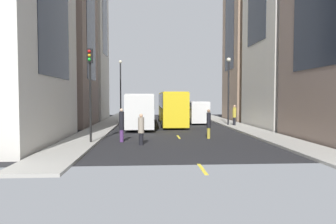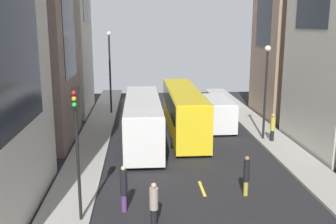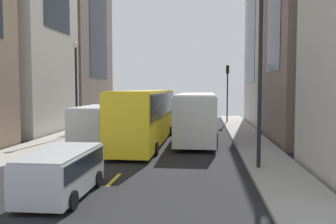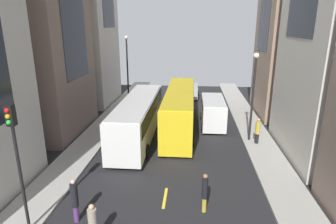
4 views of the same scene
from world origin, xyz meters
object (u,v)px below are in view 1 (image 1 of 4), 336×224
Objects in this scene: pedestrian_walking_far at (234,115)px; traffic_light_near_corner at (90,78)px; delivery_van_white at (197,110)px; city_bus_white at (141,107)px; streetcar_yellow at (171,106)px; pedestrian_waiting_curb at (122,124)px; pedestrian_crossing_near at (209,123)px; car_silver_0 at (172,111)px; pedestrian_crossing_mid at (141,129)px.

traffic_light_near_corner reaches higher than pedestrian_walking_far.
delivery_van_white is 5.50m from pedestrian_walking_far.
city_bus_white is 4.20m from streetcar_yellow.
pedestrian_waiting_curb is 1.06× the size of pedestrian_crossing_near.
car_silver_0 is at bearing -27.87° from pedestrian_crossing_near.
city_bus_white is at bearing 76.32° from traffic_light_near_corner.
car_silver_0 is at bearing 101.30° from delivery_van_white.
streetcar_yellow is at bearing -21.46° from pedestrian_crossing_near.
traffic_light_near_corner is at bearing 173.29° from pedestrian_crossing_mid.
pedestrian_waiting_curb is 3.76m from traffic_light_near_corner.
delivery_van_white is 1.35× the size of car_silver_0.
pedestrian_walking_far is at bearing -53.95° from delivery_van_white.
pedestrian_crossing_near is (0.93, -24.40, 0.22)m from car_silver_0.
pedestrian_crossing_mid is at bearing -8.39° from traffic_light_near_corner.
delivery_van_white is 2.79× the size of pedestrian_crossing_mid.
pedestrian_crossing_mid is (1.37, -1.41, -0.17)m from pedestrian_waiting_curb.
pedestrian_crossing_mid is 0.33× the size of traffic_light_near_corner.
pedestrian_crossing_mid is at bearing 89.12° from pedestrian_crossing_near.
streetcar_yellow is 3.36m from delivery_van_white.
car_silver_0 is (0.94, 11.99, -1.18)m from streetcar_yellow.
delivery_van_white is at bearing 70.89° from pedestrian_crossing_mid.
pedestrian_waiting_curb reaches higher than pedestrian_crossing_mid.
traffic_light_near_corner is at bearing -105.19° from car_silver_0.
delivery_van_white is 16.59m from pedestrian_waiting_curb.
delivery_van_white reaches higher than pedestrian_walking_far.
pedestrian_crossing_mid is (-3.96, -27.13, 0.11)m from car_silver_0.
traffic_light_near_corner is (-12.65, -11.27, 3.07)m from pedestrian_walking_far.
pedestrian_waiting_curb is 1.10× the size of pedestrian_walking_far.
traffic_light_near_corner is (-1.91, -0.93, 3.10)m from pedestrian_waiting_curb.
pedestrian_crossing_near reaches higher than car_silver_0.
pedestrian_walking_far is (5.42, -15.37, 0.31)m from car_silver_0.
delivery_van_white is 17.33m from pedestrian_crossing_mid.
city_bus_white reaches higher than pedestrian_crossing_near.
pedestrian_crossing_near is (-4.49, -9.02, -0.09)m from pedestrian_walking_far.
traffic_light_near_corner is (-8.17, -2.25, 3.16)m from pedestrian_crossing_near.
streetcar_yellow is 6.13× the size of pedestrian_crossing_near.
city_bus_white is 11.27m from pedestrian_waiting_curb.
car_silver_0 is 2.07× the size of pedestrian_crossing_mid.
car_silver_0 is at bearing -0.38° from pedestrian_waiting_curb.
streetcar_yellow is 12.58m from pedestrian_crossing_near.
streetcar_yellow is at bearing -94.49° from car_silver_0.
pedestrian_crossing_mid is 0.93× the size of pedestrian_crossing_near.
streetcar_yellow is 15.47m from pedestrian_crossing_mid.
city_bus_white reaches higher than pedestrian_waiting_curb.
delivery_van_white is 18.53m from traffic_light_near_corner.
traffic_light_near_corner reaches higher than pedestrian_crossing_near.
car_silver_0 is at bearing 85.51° from streetcar_yellow.
traffic_light_near_corner reaches higher than streetcar_yellow.
car_silver_0 is at bearing 83.37° from pedestrian_crossing_mid.
pedestrian_walking_far is 17.22m from traffic_light_near_corner.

